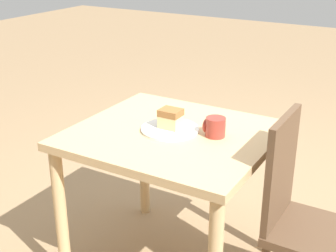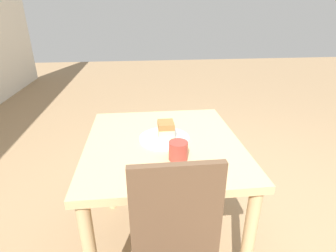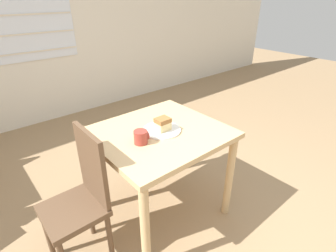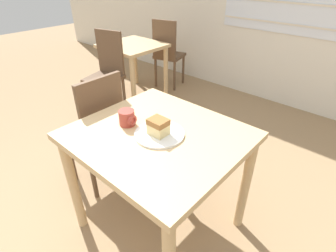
{
  "view_description": "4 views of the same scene",
  "coord_description": "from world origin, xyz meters",
  "px_view_note": "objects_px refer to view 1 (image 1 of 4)",
  "views": [
    {
      "loc": [
        -0.98,
        2.34,
        1.63
      ],
      "look_at": [
        0.04,
        0.59,
        0.81
      ],
      "focal_mm": 50.0,
      "sensor_mm": 36.0,
      "label": 1
    },
    {
      "loc": [
        -1.24,
        0.69,
        1.43
      ],
      "look_at": [
        0.09,
        0.54,
        0.84
      ],
      "focal_mm": 28.0,
      "sensor_mm": 36.0,
      "label": 2
    },
    {
      "loc": [
        -0.99,
        -0.75,
        1.68
      ],
      "look_at": [
        0.07,
        0.52,
        0.82
      ],
      "focal_mm": 28.0,
      "sensor_mm": 36.0,
      "label": 3
    },
    {
      "loc": [
        0.89,
        -0.3,
        1.58
      ],
      "look_at": [
        0.1,
        0.58,
        0.84
      ],
      "focal_mm": 28.0,
      "sensor_mm": 36.0,
      "label": 4
    }
  ],
  "objects_px": {
    "dining_table_near": "(172,154)",
    "chair_near_window": "(299,216)",
    "plate": "(170,129)",
    "coffee_mug": "(215,127)",
    "cake_slice": "(171,118)"
  },
  "relations": [
    {
      "from": "dining_table_near",
      "to": "cake_slice",
      "type": "relative_size",
      "value": 9.06
    },
    {
      "from": "chair_near_window",
      "to": "coffee_mug",
      "type": "relative_size",
      "value": 9.52
    },
    {
      "from": "dining_table_near",
      "to": "cake_slice",
      "type": "height_order",
      "value": "cake_slice"
    },
    {
      "from": "chair_near_window",
      "to": "plate",
      "type": "distance_m",
      "value": 0.7
    },
    {
      "from": "dining_table_near",
      "to": "chair_near_window",
      "type": "distance_m",
      "value": 0.65
    },
    {
      "from": "plate",
      "to": "cake_slice",
      "type": "bearing_deg",
      "value": -79.95
    },
    {
      "from": "dining_table_near",
      "to": "chair_near_window",
      "type": "bearing_deg",
      "value": 179.93
    },
    {
      "from": "plate",
      "to": "coffee_mug",
      "type": "height_order",
      "value": "coffee_mug"
    },
    {
      "from": "dining_table_near",
      "to": "cake_slice",
      "type": "bearing_deg",
      "value": -42.41
    },
    {
      "from": "dining_table_near",
      "to": "chair_near_window",
      "type": "height_order",
      "value": "chair_near_window"
    },
    {
      "from": "plate",
      "to": "coffee_mug",
      "type": "bearing_deg",
      "value": -167.79
    },
    {
      "from": "coffee_mug",
      "to": "chair_near_window",
      "type": "bearing_deg",
      "value": 172.9
    },
    {
      "from": "plate",
      "to": "chair_near_window",
      "type": "bearing_deg",
      "value": 179.21
    },
    {
      "from": "cake_slice",
      "to": "coffee_mug",
      "type": "xyz_separation_m",
      "value": [
        -0.21,
        -0.04,
        -0.01
      ]
    },
    {
      "from": "dining_table_near",
      "to": "cake_slice",
      "type": "xyz_separation_m",
      "value": [
        0.02,
        -0.02,
        0.18
      ]
    }
  ]
}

